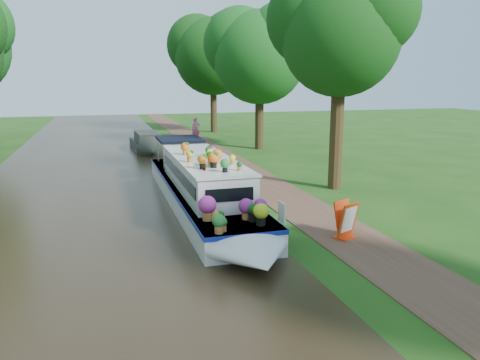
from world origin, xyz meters
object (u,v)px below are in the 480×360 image
(plant_boat, at_px, (204,186))
(sandwich_board, at_px, (346,222))
(second_boat, at_px, (148,143))
(pedestrian_pink, at_px, (196,129))

(plant_boat, bearing_deg, sandwich_board, -52.01)
(plant_boat, bearing_deg, second_boat, 91.89)
(second_boat, bearing_deg, sandwich_board, -81.09)
(sandwich_board, bearing_deg, plant_boat, 104.26)
(second_boat, bearing_deg, pedestrian_pink, 40.55)
(pedestrian_pink, bearing_deg, plant_boat, -98.72)
(sandwich_board, distance_m, pedestrian_pink, 23.00)
(second_boat, xyz_separation_m, pedestrian_pink, (3.95, 3.64, 0.42))
(plant_boat, height_order, pedestrian_pink, plant_boat)
(pedestrian_pink, bearing_deg, sandwich_board, -88.74)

